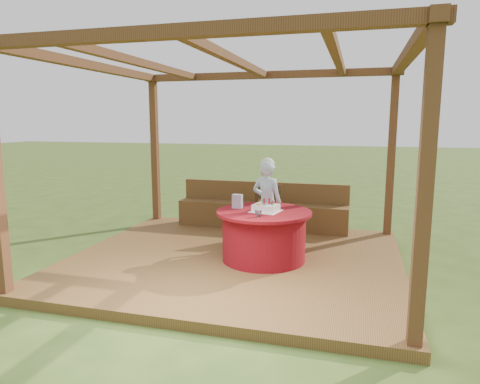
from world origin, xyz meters
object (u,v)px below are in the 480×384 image
(chair, at_px, (267,210))
(gift_bag, at_px, (237,201))
(bench, at_px, (262,213))
(birthday_cake, at_px, (266,208))
(elderly_woman, at_px, (267,202))
(drinking_glass, at_px, (258,214))
(table, at_px, (264,235))

(chair, bearing_deg, gift_bag, -104.04)
(bench, bearing_deg, birthday_cake, -75.94)
(elderly_woman, bearing_deg, drinking_glass, -83.95)
(chair, relative_size, gift_bag, 4.52)
(chair, xyz_separation_m, birthday_cake, (0.20, -1.05, 0.26))
(table, xyz_separation_m, elderly_woman, (-0.11, 0.71, 0.33))
(bench, distance_m, drinking_glass, 2.21)
(elderly_woman, relative_size, gift_bag, 6.98)
(bench, relative_size, elderly_woman, 2.23)
(table, bearing_deg, elderly_woman, 98.55)
(gift_bag, bearing_deg, table, -10.81)
(gift_bag, bearing_deg, elderly_woman, 66.45)
(bench, height_order, chair, chair)
(table, bearing_deg, gift_bag, 167.61)
(birthday_cake, xyz_separation_m, drinking_glass, (-0.02, -0.35, -0.01))
(bench, xyz_separation_m, drinking_glass, (0.42, -2.12, 0.46))
(chair, relative_size, elderly_woman, 0.65)
(drinking_glass, bearing_deg, elderly_woman, 96.05)
(bench, bearing_deg, chair, -71.03)
(chair, height_order, drinking_glass, chair)
(table, relative_size, elderly_woman, 0.96)
(chair, bearing_deg, drinking_glass, -82.99)
(table, bearing_deg, birthday_cake, -38.98)
(birthday_cake, bearing_deg, drinking_glass, -93.68)
(chair, bearing_deg, table, -80.91)
(bench, relative_size, drinking_glass, 32.87)
(chair, xyz_separation_m, gift_bag, (-0.23, -0.93, 0.30))
(table, bearing_deg, chair, 99.09)
(table, relative_size, birthday_cake, 3.01)
(elderly_woman, bearing_deg, gift_bag, -115.13)
(table, distance_m, elderly_woman, 0.79)
(elderly_woman, bearing_deg, table, -81.45)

